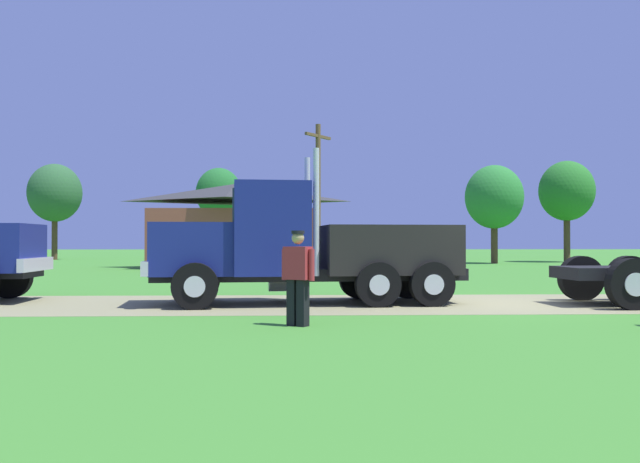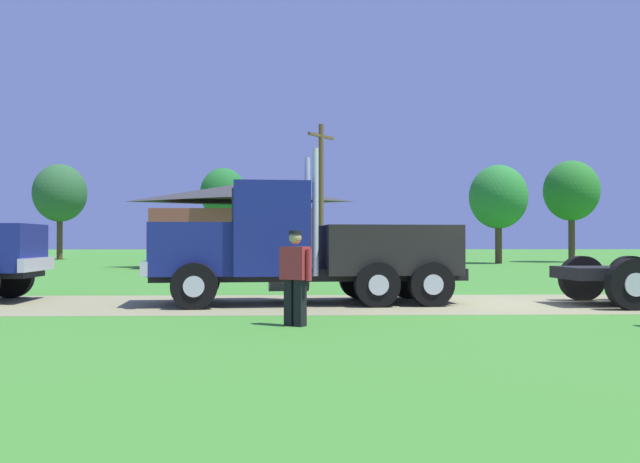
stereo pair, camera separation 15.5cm
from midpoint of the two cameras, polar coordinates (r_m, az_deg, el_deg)
The scene contains 10 objects.
ground_plane at distance 16.91m, azimuth 12.84°, elevation -5.82°, with size 200.00×200.00×0.00m, color #3F852C.
dirt_track at distance 16.91m, azimuth 12.84°, elevation -5.80°, with size 120.00×5.10×0.01m, color #88845B.
truck_foreground_white at distance 16.36m, azimuth -1.68°, elevation -1.41°, with size 7.60×3.13×3.58m.
visitor_walking_mid at distance 12.08m, azimuth -2.21°, elevation -3.51°, with size 0.57×0.48×1.67m.
shed_building at distance 38.50m, azimuth -7.11°, elevation 0.37°, with size 9.34×6.32×4.66m.
utility_pole_far at distance 34.83m, azimuth -0.29°, elevation 3.27°, with size 1.39×1.87×7.39m.
tree_left at distance 57.62m, azimuth -21.19°, elevation 2.98°, with size 4.11×4.11×7.49m.
tree_mid at distance 56.14m, azimuth -8.46°, elevation 3.13°, with size 3.69×3.69×7.36m.
tree_right at distance 46.33m, azimuth 14.14°, elevation 2.77°, with size 3.78×3.78×6.43m.
tree_far_right at distance 50.86m, azimuth 19.68°, elevation 3.15°, with size 3.80×3.80×7.04m.
Camera 1 is at (-4.44, -16.27, 1.50)m, focal length 38.63 mm.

